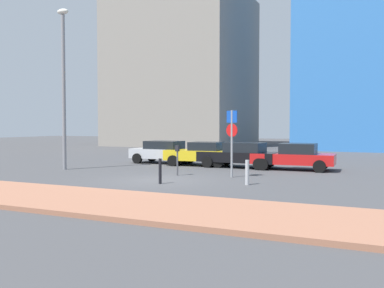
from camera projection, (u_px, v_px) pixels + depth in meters
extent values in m
plane|color=#424244|center=(158.00, 180.00, 18.56)|extent=(120.00, 120.00, 0.00)
cube|color=#9E664C|center=(71.00, 199.00, 13.47)|extent=(40.00, 3.79, 0.14)
cube|color=#B7BABF|center=(164.00, 153.00, 26.91)|extent=(4.20, 1.88, 0.60)
cube|color=black|center=(164.00, 145.00, 26.87)|extent=(2.21, 1.67, 0.50)
cylinder|color=black|center=(137.00, 158.00, 26.77)|extent=(0.65, 0.24, 0.64)
cylinder|color=black|center=(152.00, 157.00, 28.33)|extent=(0.65, 0.24, 0.64)
cylinder|color=black|center=(177.00, 160.00, 25.51)|extent=(0.65, 0.24, 0.64)
cylinder|color=black|center=(190.00, 158.00, 27.07)|extent=(0.65, 0.24, 0.64)
cube|color=gold|center=(200.00, 155.00, 25.38)|extent=(4.19, 2.02, 0.61)
cube|color=black|center=(206.00, 146.00, 25.22)|extent=(1.88, 1.73, 0.49)
cylinder|color=black|center=(173.00, 161.00, 25.07)|extent=(0.65, 0.26, 0.64)
cylinder|color=black|center=(184.00, 159.00, 26.71)|extent=(0.65, 0.26, 0.64)
cylinder|color=black|center=(218.00, 162.00, 24.07)|extent=(0.65, 0.26, 0.64)
cylinder|color=black|center=(227.00, 160.00, 25.71)|extent=(0.65, 0.26, 0.64)
cube|color=black|center=(238.00, 157.00, 24.29)|extent=(4.55, 2.00, 0.58)
cube|color=black|center=(245.00, 147.00, 24.09)|extent=(2.12, 1.75, 0.53)
cylinder|color=black|center=(207.00, 162.00, 24.19)|extent=(0.65, 0.25, 0.64)
cylinder|color=black|center=(220.00, 160.00, 25.80)|extent=(0.65, 0.25, 0.64)
cylinder|color=black|center=(259.00, 164.00, 22.80)|extent=(0.65, 0.25, 0.64)
cylinder|color=black|center=(269.00, 162.00, 24.42)|extent=(0.65, 0.25, 0.64)
cube|color=red|center=(293.00, 159.00, 22.98)|extent=(4.39, 1.99, 0.56)
cube|color=black|center=(298.00, 149.00, 22.85)|extent=(1.89, 1.75, 0.55)
cylinder|color=black|center=(262.00, 164.00, 22.71)|extent=(0.65, 0.24, 0.64)
cylinder|color=black|center=(270.00, 162.00, 24.40)|extent=(0.65, 0.24, 0.64)
cylinder|color=black|center=(319.00, 166.00, 21.59)|extent=(0.65, 0.24, 0.64)
cylinder|color=black|center=(323.00, 163.00, 23.27)|extent=(0.65, 0.24, 0.64)
cylinder|color=gray|center=(232.00, 144.00, 19.60)|extent=(0.10, 0.10, 3.10)
cube|color=#1447B7|center=(232.00, 117.00, 19.55)|extent=(0.54, 0.17, 0.55)
cylinder|color=red|center=(232.00, 130.00, 19.57)|extent=(0.59, 0.17, 0.60)
cylinder|color=#4C4C51|center=(177.00, 163.00, 20.36)|extent=(0.08, 0.08, 1.16)
cube|color=black|center=(177.00, 148.00, 20.33)|extent=(0.18, 0.14, 0.28)
cylinder|color=gray|center=(64.00, 93.00, 22.99)|extent=(0.20, 0.20, 8.34)
ellipsoid|color=silver|center=(63.00, 12.00, 22.81)|extent=(0.70, 0.36, 0.30)
cylinder|color=#B7B7BC|center=(247.00, 172.00, 17.16)|extent=(0.16, 0.16, 1.01)
cylinder|color=black|center=(160.00, 171.00, 17.49)|extent=(0.13, 0.13, 1.04)
cube|color=gray|center=(184.00, 71.00, 52.07)|extent=(14.94, 14.33, 18.10)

